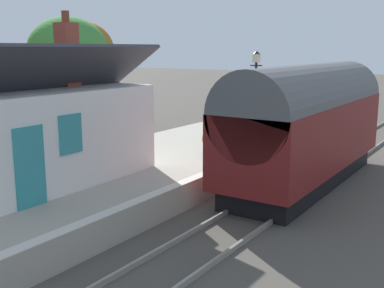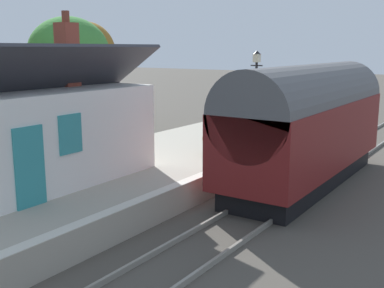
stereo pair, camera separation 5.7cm
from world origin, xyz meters
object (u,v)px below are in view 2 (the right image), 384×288
at_px(bench_by_lamp, 263,121).
at_px(lamp_post_platform, 256,82).
at_px(planter_edge_near, 211,141).
at_px(planter_edge_far, 315,115).
at_px(tree_far_right, 86,53).
at_px(bench_platform_end, 292,112).
at_px(tree_mid_background, 69,53).
at_px(planter_bench_left, 304,118).
at_px(station_building, 21,135).
at_px(train, 307,124).
at_px(planter_bench_right, 225,116).
at_px(bench_mid_platform, 236,128).

bearing_deg(bench_by_lamp, lamp_post_platform, -158.29).
xyz_separation_m(planter_edge_near, planter_edge_far, (10.14, -0.47, -0.12)).
distance_m(planter_edge_far, tree_far_right, 14.13).
relative_size(bench_platform_end, tree_mid_background, 0.22).
height_order(bench_platform_end, planter_bench_left, bench_platform_end).
relative_size(station_building, tree_far_right, 1.31).
xyz_separation_m(station_building, bench_by_lamp, (12.86, -1.68, -1.05)).
bearing_deg(train, tree_far_right, 73.44).
bearing_deg(lamp_post_platform, planter_edge_far, 2.99).
xyz_separation_m(station_building, tree_far_right, (12.38, 10.04, 2.22)).
bearing_deg(bench_by_lamp, train, -141.02).
height_order(planter_bench_left, tree_far_right, tree_far_right).
distance_m(train, planter_edge_far, 9.61).
height_order(planter_bench_right, lamp_post_platform, lamp_post_platform).
bearing_deg(planter_edge_near, lamp_post_platform, -25.20).
xyz_separation_m(planter_edge_near, lamp_post_platform, (1.91, -0.90, 2.19)).
distance_m(bench_platform_end, planter_bench_left, 1.19).
bearing_deg(tree_mid_background, planter_bench_left, -53.48).
height_order(train, lamp_post_platform, lamp_post_platform).
bearing_deg(bench_by_lamp, tree_mid_background, 114.75).
relative_size(station_building, bench_mid_platform, 5.97).
xyz_separation_m(planter_edge_near, planter_bench_left, (9.48, -0.09, -0.24)).
distance_m(planter_edge_near, planter_bench_left, 9.48).
xyz_separation_m(bench_by_lamp, planter_bench_right, (1.63, 3.11, -0.20)).
xyz_separation_m(train, planter_edge_far, (9.10, 2.92, -0.96)).
xyz_separation_m(bench_mid_platform, tree_mid_background, (-1.56, 9.06, 3.31)).
distance_m(train, planter_edge_near, 3.65).
relative_size(bench_platform_end, bench_mid_platform, 1.00).
xyz_separation_m(train, tree_far_right, (4.74, 15.94, 2.38)).
bearing_deg(planter_edge_far, bench_by_lamp, 161.51).
relative_size(planter_bench_left, lamp_post_platform, 0.18).
bearing_deg(tree_far_right, bench_mid_platform, -100.51).
relative_size(planter_bench_left, tree_mid_background, 0.11).
distance_m(bench_by_lamp, tree_far_right, 12.18).
height_order(planter_bench_left, tree_mid_background, tree_mid_background).
xyz_separation_m(planter_edge_near, planter_bench_right, (7.88, 3.93, -0.26)).
height_order(lamp_post_platform, tree_far_right, tree_far_right).
bearing_deg(tree_mid_background, tree_far_right, 35.03).
bearing_deg(bench_platform_end, planter_bench_left, -125.10).
xyz_separation_m(planter_bench_left, lamp_post_platform, (-7.57, -0.81, 2.42)).
relative_size(planter_edge_far, planter_bench_left, 1.05).
distance_m(bench_platform_end, tree_far_right, 12.89).
xyz_separation_m(bench_mid_platform, lamp_post_platform, (-1.70, -1.78, 2.25)).
height_order(station_building, planter_bench_right, station_building).
bearing_deg(planter_bench_left, tree_far_right, 106.34).
bearing_deg(tree_far_right, planter_bench_right, -76.25).
bearing_deg(bench_by_lamp, bench_mid_platform, 178.84).
xyz_separation_m(train, planter_bench_right, (6.85, 7.33, -1.09)).
height_order(bench_mid_platform, planter_edge_far, bench_mid_platform).
bearing_deg(planter_edge_near, tree_far_right, 65.29).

